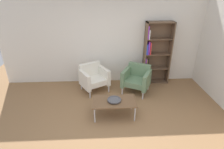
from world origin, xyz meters
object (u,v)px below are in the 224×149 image
Objects in this scene: decorative_bowl at (114,100)px; armchair_by_bookshelf at (137,78)px; armchair_near_window at (93,77)px; bookshelf_tall at (155,54)px; coffee_table_low at (114,102)px.

decorative_bowl is 0.35× the size of armchair_by_bookshelf.
armchair_near_window is 1.25m from armchair_by_bookshelf.
bookshelf_tall reaches higher than armchair_by_bookshelf.
armchair_by_bookshelf is at bearing -137.64° from bookshelf_tall.
armchair_by_bookshelf reaches higher than decorative_bowl.
armchair_near_window is (-0.53, 1.23, -0.02)m from decorative_bowl.
armchair_near_window is at bearing 113.11° from coffee_table_low.
bookshelf_tall is 2.04× the size of armchair_near_window.
armchair_by_bookshelf is (-0.62, -0.57, -0.51)m from bookshelf_tall.
coffee_table_low is at bearing -96.41° from armchair_near_window.
decorative_bowl is 1.34m from armchair_near_window.
bookshelf_tall is at bearing 51.27° from coffee_table_low.
armchair_by_bookshelf is (0.72, 1.10, -0.02)m from decorative_bowl.
armchair_by_bookshelf is at bearing -35.53° from armchair_near_window.
bookshelf_tall is 2.05× the size of armchair_by_bookshelf.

